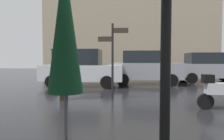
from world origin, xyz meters
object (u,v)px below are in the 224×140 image
(parked_scooter, at_px, (222,90))
(parked_car_right, at_px, (81,68))
(parked_car_distant, at_px, (208,67))
(pedestrian_with_umbrella, at_px, (63,57))
(parked_car_left, at_px, (145,67))
(folded_patio_umbrella_near, at_px, (65,30))
(street_signpost, at_px, (113,53))

(parked_scooter, distance_m, parked_car_right, 7.11)
(parked_scooter, xyz_separation_m, parked_car_right, (-5.21, 4.82, 0.44))
(parked_scooter, bearing_deg, parked_car_distant, 82.89)
(parked_car_distant, bearing_deg, parked_car_right, 33.97)
(parked_car_distant, bearing_deg, pedestrian_with_umbrella, 56.16)
(pedestrian_with_umbrella, bearing_deg, parked_car_left, 106.29)
(parked_car_left, distance_m, parked_car_right, 3.70)
(parked_car_right, bearing_deg, parked_car_distant, 23.63)
(parked_car_right, xyz_separation_m, parked_car_distant, (7.66, 2.61, -0.04))
(pedestrian_with_umbrella, xyz_separation_m, parked_car_left, (3.25, 4.96, -0.53))
(folded_patio_umbrella_near, relative_size, parked_car_left, 0.64)
(parked_scooter, relative_size, parked_car_left, 0.36)
(parked_scooter, height_order, parked_car_right, parked_car_right)
(parked_car_left, xyz_separation_m, parked_car_distant, (4.15, 1.47, -0.03))
(parked_car_right, height_order, street_signpost, street_signpost)
(parked_car_distant, bearing_deg, folded_patio_umbrella_near, 77.35)
(parked_car_right, bearing_deg, street_signpost, -56.06)
(pedestrian_with_umbrella, relative_size, parked_car_distant, 0.48)
(folded_patio_umbrella_near, relative_size, street_signpost, 0.95)
(folded_patio_umbrella_near, height_order, street_signpost, street_signpost)
(folded_patio_umbrella_near, height_order, parked_car_left, folded_patio_umbrella_near)
(folded_patio_umbrella_near, distance_m, parked_scooter, 5.15)
(parked_scooter, relative_size, parked_car_right, 0.34)
(folded_patio_umbrella_near, xyz_separation_m, street_signpost, (0.17, 4.93, -0.10))
(folded_patio_umbrella_near, height_order, pedestrian_with_umbrella, folded_patio_umbrella_near)
(parked_scooter, xyz_separation_m, parked_car_distant, (2.45, 7.43, 0.40))
(pedestrian_with_umbrella, distance_m, parked_scooter, 5.14)
(pedestrian_with_umbrella, bearing_deg, parked_car_distant, 90.53)
(parked_scooter, height_order, street_signpost, street_signpost)
(pedestrian_with_umbrella, xyz_separation_m, street_signpost, (1.72, 0.26, 0.14))
(folded_patio_umbrella_near, xyz_separation_m, parked_car_distant, (5.85, 11.10, -0.80))
(pedestrian_with_umbrella, height_order, parked_car_distant, pedestrian_with_umbrella)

